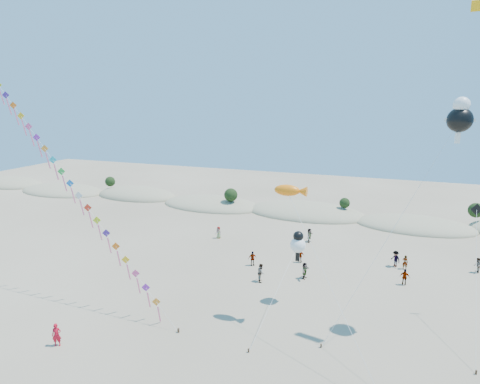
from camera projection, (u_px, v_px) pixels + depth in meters
The scene contains 8 objects.
dune_ridge at pixel (312, 214), 63.41m from camera, with size 145.30×11.49×5.57m.
kite_train at pixel (50, 156), 36.27m from camera, with size 27.58×6.41×24.62m.
fish_kite at pixel (291, 191), 31.26m from camera, with size 9.46×9.20×11.29m.
cartoon_kite_low at pixel (298, 243), 35.09m from camera, with size 2.31×9.45×6.59m.
cartoon_kite_high at pixel (460, 117), 28.48m from camera, with size 9.20×6.96×17.99m.
dark_kite at pixel (476, 247), 30.77m from camera, with size 1.02×8.90×9.63m.
flyer_foreground at pixel (57, 335), 29.46m from camera, with size 0.65×0.42×1.77m, color red.
beachgoers at pixel (341, 260), 43.27m from camera, with size 30.74×14.29×1.85m.
Camera 1 is at (11.31, -16.05, 17.80)m, focal length 30.00 mm.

